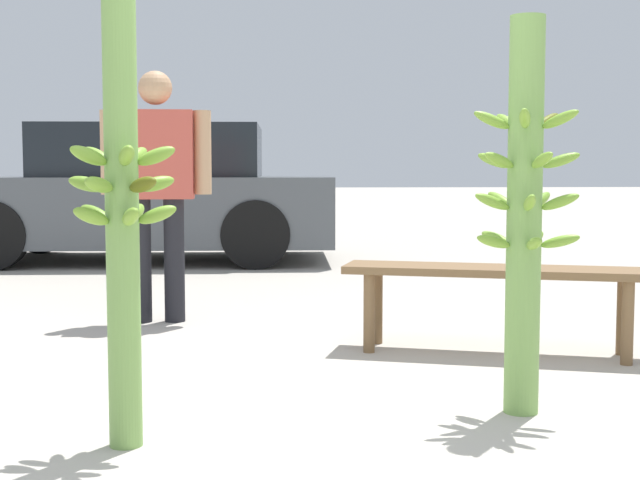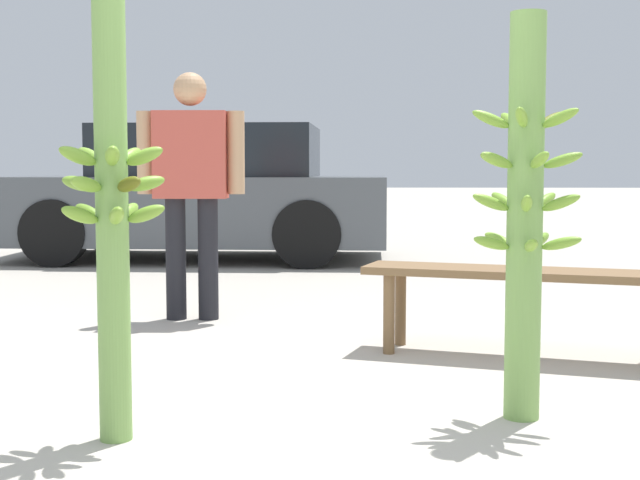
{
  "view_description": "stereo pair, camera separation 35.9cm",
  "coord_description": "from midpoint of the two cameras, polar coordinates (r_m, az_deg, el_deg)",
  "views": [
    {
      "loc": [
        -0.26,
        -2.92,
        0.97
      ],
      "look_at": [
        -0.02,
        0.66,
        0.68
      ],
      "focal_mm": 50.0,
      "sensor_mm": 36.0,
      "label": 1
    },
    {
      "loc": [
        0.1,
        -2.92,
        0.97
      ],
      "look_at": [
        -0.02,
        0.66,
        0.68
      ],
      "focal_mm": 50.0,
      "sensor_mm": 36.0,
      "label": 2
    }
  ],
  "objects": [
    {
      "name": "ground_plane",
      "position": [
        3.08,
        -2.24,
        -13.68
      ],
      "size": [
        80.0,
        80.0,
        0.0
      ],
      "primitive_type": "plane",
      "color": "#B2AA9E"
    },
    {
      "name": "banana_stalk_left",
      "position": [
        3.15,
        -15.77,
        1.65
      ],
      "size": [
        0.39,
        0.38,
        1.58
      ],
      "color": "#7AA851",
      "rests_on": "ground_plane"
    },
    {
      "name": "market_bench",
      "position": [
        4.67,
        9.04,
        -2.56
      ],
      "size": [
        1.6,
        0.79,
        0.45
      ],
      "rotation": [
        0.0,
        0.0,
        -0.3
      ],
      "color": "brown",
      "rests_on": "ground_plane"
    },
    {
      "name": "banana_stalk_center",
      "position": [
        3.51,
        10.12,
        1.78
      ],
      "size": [
        0.43,
        0.42,
        1.55
      ],
      "color": "#7AA851",
      "rests_on": "ground_plane"
    },
    {
      "name": "vendor_person",
      "position": [
        5.66,
        -12.23,
        4.04
      ],
      "size": [
        0.68,
        0.22,
        1.56
      ],
      "rotation": [
        0.0,
        0.0,
        -3.12
      ],
      "color": "black",
      "rests_on": "ground_plane"
    },
    {
      "name": "parked_car",
      "position": [
        9.48,
        -12.34,
        2.81
      ],
      "size": [
        4.04,
        1.97,
        1.4
      ],
      "rotation": [
        0.0,
        0.0,
        1.54
      ],
      "color": "#4C5156",
      "rests_on": "ground_plane"
    }
  ]
}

